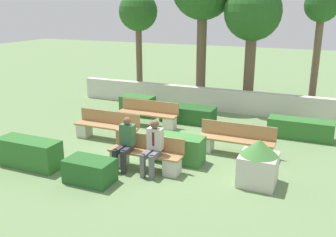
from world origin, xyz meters
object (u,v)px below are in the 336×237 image
at_px(bench_right_side, 236,143).
at_px(person_seated_woman, 125,141).
at_px(planter_corner_left, 258,162).
at_px(tree_center_right, 253,15).
at_px(bench_front, 146,156).
at_px(bench_back, 107,129).
at_px(tree_rightmost, 321,12).
at_px(bench_left_side, 148,116).
at_px(tree_leftmost, 138,14).
at_px(person_seated_man, 153,144).

relative_size(bench_right_side, person_seated_woman, 1.60).
distance_m(planter_corner_left, tree_center_right, 7.72).
height_order(person_seated_woman, planter_corner_left, person_seated_woman).
relative_size(bench_front, planter_corner_left, 1.77).
relative_size(bench_back, person_seated_woman, 1.58).
bearing_deg(bench_front, tree_rightmost, 64.15).
relative_size(bench_left_side, tree_center_right, 0.44).
xyz_separation_m(planter_corner_left, tree_center_right, (-1.68, 6.85, 3.15)).
relative_size(person_seated_woman, tree_leftmost, 0.29).
distance_m(bench_back, person_seated_woman, 2.35).
distance_m(bench_front, bench_back, 2.61).
bearing_deg(bench_left_side, bench_back, -108.09).
bearing_deg(person_seated_woman, tree_leftmost, 114.90).
xyz_separation_m(bench_right_side, tree_center_right, (-0.78, 5.27, 3.36)).
bearing_deg(person_seated_man, tree_center_right, 83.44).
distance_m(bench_left_side, tree_center_right, 5.78).
bearing_deg(planter_corner_left, person_seated_woman, -172.69).
height_order(bench_back, tree_rightmost, tree_rightmost).
height_order(person_seated_woman, tree_leftmost, tree_leftmost).
relative_size(bench_front, tree_rightmost, 0.41).
bearing_deg(bench_front, tree_leftmost, 118.53).
relative_size(planter_corner_left, tree_rightmost, 0.23).
xyz_separation_m(bench_right_side, tree_rightmost, (1.67, 5.49, 3.48)).
bearing_deg(bench_back, tree_rightmost, 53.87).
bearing_deg(bench_left_side, person_seated_woman, -73.21).
bearing_deg(tree_leftmost, bench_left_side, -59.11).
xyz_separation_m(bench_left_side, tree_rightmost, (5.13, 4.09, 3.47)).
bearing_deg(person_seated_woman, bench_right_side, 40.00).
bearing_deg(bench_right_side, tree_leftmost, 126.33).
xyz_separation_m(bench_right_side, planter_corner_left, (0.90, -1.58, 0.21)).
relative_size(bench_front, tree_center_right, 0.40).
relative_size(bench_back, tree_leftmost, 0.46).
xyz_separation_m(bench_back, tree_center_right, (3.23, 5.61, 3.37)).
distance_m(bench_front, tree_center_right, 7.96).
bearing_deg(person_seated_woman, person_seated_man, 0.28).
height_order(bench_right_side, person_seated_woman, person_seated_woman).
xyz_separation_m(bench_front, tree_center_right, (1.11, 7.13, 3.37)).
bearing_deg(bench_front, bench_left_side, 115.60).
bearing_deg(bench_front, person_seated_man, -26.64).
height_order(bench_left_side, person_seated_man, person_seated_man).
bearing_deg(bench_front, bench_right_side, 44.57).
bearing_deg(bench_front, bench_back, 144.35).
relative_size(bench_front, person_seated_woman, 1.46).
xyz_separation_m(bench_front, person_seated_woman, (-0.50, -0.14, 0.40)).
distance_m(person_seated_woman, planter_corner_left, 3.32).
bearing_deg(tree_leftmost, tree_rightmost, 1.75).
xyz_separation_m(bench_front, tree_leftmost, (-3.88, 7.13, 3.36)).
bearing_deg(tree_center_right, person_seated_man, -96.56).
bearing_deg(person_seated_man, bench_back, 145.31).
relative_size(person_seated_woman, tree_rightmost, 0.28).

